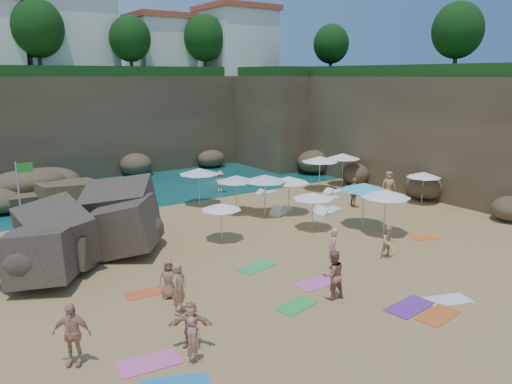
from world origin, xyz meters
TOP-DOWN VIEW (x-y plane):
  - ground at (0.00, 0.00)m, footprint 120.00×120.00m
  - seawater at (0.00, 30.00)m, footprint 120.00×120.00m
  - cliff_back at (2.00, 25.00)m, footprint 44.00×8.00m
  - cliff_right at (19.00, 8.00)m, footprint 8.00×30.00m
  - cliff_corner at (17.00, 20.00)m, footprint 10.00×12.00m
  - clifftop_buildings at (2.96, 25.79)m, footprint 28.48×9.48m
  - clifftop_trees at (4.78, 19.52)m, footprint 35.60×23.82m
  - rock_outcrop at (-6.98, 3.10)m, footprint 6.99×5.26m
  - flag_pole at (-8.76, 7.73)m, footprint 0.79×0.08m
  - parasol_0 at (2.69, 6.08)m, footprint 2.45×2.45m
  - parasol_1 at (1.78, 9.08)m, footprint 2.53×2.53m
  - parasol_2 at (5.23, 4.25)m, footprint 2.40×2.40m
  - parasol_3 at (13.41, 8.19)m, footprint 2.56×2.56m
  - parasol_4 at (10.89, 7.93)m, footprint 2.62×2.62m
  - parasol_5 at (-0.64, 2.20)m, footprint 2.03×2.03m
  - parasol_7 at (4.32, 1.03)m, footprint 2.16×2.16m
  - parasol_8 at (13.79, 1.26)m, footprint 2.19×2.19m
  - parasol_9 at (3.83, 4.73)m, footprint 2.60×2.60m
  - parasol_10 at (6.93, -0.13)m, footprint 2.60×2.60m
  - parasol_11 at (6.80, -1.77)m, footprint 2.55×2.55m
  - lounger_0 at (6.96, 2.81)m, footprint 2.08×0.94m
  - lounger_1 at (6.71, 8.63)m, footprint 1.69×0.73m
  - lounger_2 at (4.86, 4.52)m, footprint 1.82×1.21m
  - lounger_3 at (9.19, 4.99)m, footprint 1.66×0.68m
  - lounger_4 at (10.71, 6.19)m, footprint 1.82×0.81m
  - lounger_5 at (6.79, 2.47)m, footprint 2.16×1.24m
  - towel_1 at (-7.97, -6.11)m, footprint 1.91×1.11m
  - towel_2 at (1.46, -8.99)m, footprint 1.84×1.10m
  - towel_3 at (-2.12, -5.65)m, footprint 1.73×1.12m
  - towel_5 at (2.80, -8.43)m, footprint 1.86×1.35m
  - towel_6 at (1.19, -8.01)m, footprint 2.02×1.17m
  - towel_7 at (-6.21, -1.55)m, footprint 1.56×0.87m
  - towel_9 at (-0.15, -4.54)m, footprint 1.93×0.97m
  - towel_10 at (8.16, -3.32)m, footprint 1.65×1.26m
  - towel_11 at (-1.21, -1.75)m, footprint 1.87×1.22m
  - person_stand_0 at (-6.87, -6.80)m, footprint 0.62×0.52m
  - person_stand_1 at (-0.61, -5.88)m, footprint 1.01×0.84m
  - person_stand_2 at (4.59, 11.30)m, footprint 1.07×0.90m
  - person_stand_3 at (9.53, 3.12)m, footprint 0.61×1.16m
  - person_stand_4 at (13.13, 3.47)m, footprint 1.02×0.92m
  - person_stand_5 at (-5.32, 8.08)m, footprint 1.39×0.66m
  - person_stand_6 at (1.30, -3.81)m, footprint 0.77×0.81m
  - person_lie_1 at (-9.76, -4.94)m, footprint 1.98×2.17m
  - person_lie_2 at (-5.63, -2.41)m, footprint 1.13×1.61m
  - person_lie_3 at (-6.52, -5.97)m, footprint 1.89×1.92m
  - person_lie_4 at (-5.85, -3.79)m, footprint 1.55×1.91m
  - person_lie_5 at (4.37, -4.19)m, footprint 1.24×1.62m

SIDE VIEW (x-z plane):
  - ground at x=0.00m, z-range 0.00..0.00m
  - rock_outcrop at x=-6.98m, z-range -1.39..1.39m
  - seawater at x=0.00m, z-range 0.00..0.00m
  - towel_10 at x=8.16m, z-range 0.00..0.03m
  - towel_7 at x=-6.21m, z-range 0.00..0.03m
  - towel_3 at x=-2.12m, z-range 0.00..0.03m
  - towel_5 at x=2.80m, z-range 0.00..0.03m
  - towel_11 at x=-1.21m, z-range 0.00..0.03m
  - towel_2 at x=1.46m, z-range 0.00..0.03m
  - towel_1 at x=-7.97m, z-range 0.00..0.03m
  - towel_9 at x=-0.15m, z-range 0.00..0.03m
  - towel_6 at x=1.19m, z-range 0.00..0.03m
  - lounger_3 at x=9.19m, z-range 0.00..0.25m
  - lounger_1 at x=6.71m, z-range 0.00..0.25m
  - lounger_2 at x=4.86m, z-range 0.00..0.27m
  - lounger_4 at x=10.71m, z-range 0.00..0.27m
  - lounger_0 at x=6.96m, z-range 0.00..0.31m
  - lounger_5 at x=6.79m, z-range 0.00..0.32m
  - person_lie_3 at x=-6.52m, z-range 0.00..0.38m
  - person_lie_2 at x=-5.63m, z-range 0.00..0.39m
  - person_lie_4 at x=-5.85m, z-range 0.00..0.44m
  - person_lie_1 at x=-9.76m, z-range 0.00..0.46m
  - person_lie_5 at x=4.37m, z-range 0.00..0.55m
  - person_stand_0 at x=-6.87m, z-range 0.00..1.44m
  - person_stand_5 at x=-5.32m, z-range 0.00..1.45m
  - person_stand_2 at x=4.59m, z-range 0.00..1.55m
  - person_stand_4 at x=13.13m, z-range 0.00..1.85m
  - person_stand_6 at x=1.30m, z-range 0.00..1.86m
  - person_stand_1 at x=-0.61m, z-range 0.00..1.87m
  - person_stand_3 at x=9.53m, z-range 0.00..1.88m
  - parasol_5 at x=-0.64m, z-range 0.80..2.73m
  - parasol_7 at x=4.32m, z-range 0.85..2.89m
  - parasol_8 at x=13.79m, z-range 0.87..2.94m
  - parasol_2 at x=5.23m, z-range 0.95..3.22m
  - parasol_0 at x=2.69m, z-range 0.97..3.29m
  - parasol_1 at x=1.78m, z-range 1.00..3.39m
  - parasol_11 at x=6.80m, z-range 1.01..3.42m
  - parasol_3 at x=13.41m, z-range 1.01..3.43m
  - parasol_9 at x=3.83m, z-range 1.03..3.48m
  - parasol_10 at x=6.93m, z-range 1.03..3.49m
  - parasol_4 at x=10.89m, z-range 1.03..3.51m
  - flag_pole at x=-8.76m, z-range 0.56..4.59m
  - cliff_back at x=2.00m, z-range 0.00..8.00m
  - cliff_right at x=19.00m, z-range 0.00..8.00m
  - cliff_corner at x=17.00m, z-range 0.00..8.00m
  - clifftop_buildings at x=2.96m, z-range 7.74..14.74m
  - clifftop_trees at x=4.78m, z-range 9.06..13.46m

